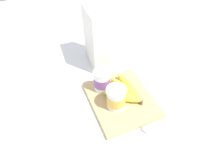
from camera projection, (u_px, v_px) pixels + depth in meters
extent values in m
plane|color=white|center=(121.00, 101.00, 0.87)|extent=(2.40, 2.40, 0.00)
cube|color=tan|center=(121.00, 100.00, 0.87)|extent=(0.29, 0.24, 0.02)
cube|color=white|center=(96.00, 38.00, 0.96)|extent=(0.18, 0.08, 0.29)
cylinder|color=white|center=(116.00, 98.00, 0.80)|extent=(0.07, 0.07, 0.09)
cylinder|color=gold|center=(116.00, 98.00, 0.80)|extent=(0.07, 0.07, 0.05)
cylinder|color=silver|center=(116.00, 90.00, 0.77)|extent=(0.08, 0.08, 0.00)
cylinder|color=white|center=(102.00, 81.00, 0.87)|extent=(0.07, 0.07, 0.09)
cylinder|color=#7A4C99|center=(102.00, 81.00, 0.87)|extent=(0.07, 0.07, 0.04)
cylinder|color=silver|center=(102.00, 72.00, 0.83)|extent=(0.07, 0.07, 0.00)
ellipsoid|color=yellow|center=(129.00, 87.00, 0.88)|extent=(0.17, 0.05, 0.04)
ellipsoid|color=yellow|center=(125.00, 89.00, 0.87)|extent=(0.17, 0.09, 0.04)
ellipsoid|color=yellow|center=(121.00, 92.00, 0.86)|extent=(0.17, 0.14, 0.03)
ellipsoid|color=yellow|center=(122.00, 96.00, 0.84)|extent=(0.13, 0.15, 0.04)
cylinder|color=brown|center=(141.00, 102.00, 0.83)|extent=(0.01, 0.01, 0.02)
cylinder|color=silver|center=(159.00, 140.00, 0.74)|extent=(0.10, 0.05, 0.01)
ellipsoid|color=silver|center=(146.00, 130.00, 0.77)|extent=(0.04, 0.04, 0.01)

